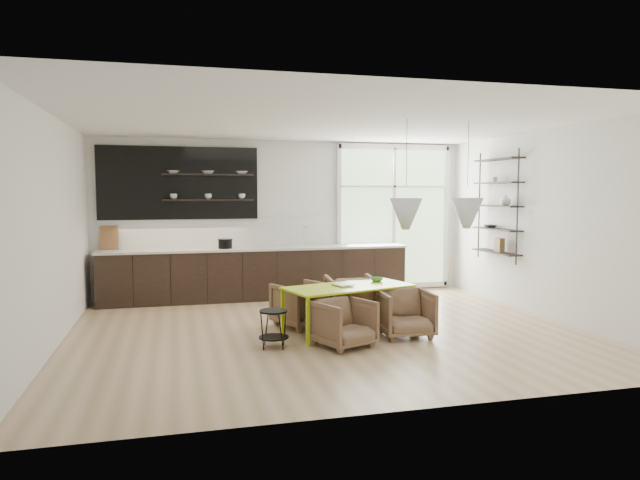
{
  "coord_description": "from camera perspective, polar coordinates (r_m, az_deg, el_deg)",
  "views": [
    {
      "loc": [
        -2.04,
        -7.57,
        1.94
      ],
      "look_at": [
        0.05,
        0.6,
        1.23
      ],
      "focal_mm": 32.0,
      "sensor_mm": 36.0,
      "label": 1
    }
  ],
  "objects": [
    {
      "name": "room",
      "position": [
        9.07,
        2.49,
        1.79
      ],
      "size": [
        7.02,
        6.01,
        2.91
      ],
      "color": "tan",
      "rests_on": "ground"
    },
    {
      "name": "kitchen_run",
      "position": [
        10.44,
        -6.8,
        -2.61
      ],
      "size": [
        5.54,
        0.69,
        2.75
      ],
      "color": "black",
      "rests_on": "ground"
    },
    {
      "name": "right_shelving",
      "position": [
        10.28,
        17.37,
        2.99
      ],
      "size": [
        0.26,
        1.22,
        1.9
      ],
      "color": "black",
      "rests_on": "ground"
    },
    {
      "name": "dining_table",
      "position": [
        7.93,
        2.86,
        -4.92
      ],
      "size": [
        1.91,
        1.24,
        0.64
      ],
      "rotation": [
        0.0,
        0.0,
        0.28
      ],
      "color": "#AACE0F",
      "rests_on": "ground"
    },
    {
      "name": "armchair_back_left",
      "position": [
        8.3,
        -1.87,
        -6.44
      ],
      "size": [
        0.92,
        0.93,
        0.64
      ],
      "primitive_type": "imported",
      "rotation": [
        0.0,
        0.0,
        3.58
      ],
      "color": "brown",
      "rests_on": "ground"
    },
    {
      "name": "armchair_back_right",
      "position": [
        8.8,
        3.05,
        -5.71
      ],
      "size": [
        0.78,
        0.8,
        0.67
      ],
      "primitive_type": "imported",
      "rotation": [
        0.0,
        0.0,
        3.05
      ],
      "color": "brown",
      "rests_on": "ground"
    },
    {
      "name": "armchair_front_left",
      "position": [
        7.22,
        2.4,
        -8.32
      ],
      "size": [
        0.84,
        0.85,
        0.6
      ],
      "primitive_type": "imported",
      "rotation": [
        0.0,
        0.0,
        0.39
      ],
      "color": "brown",
      "rests_on": "ground"
    },
    {
      "name": "armchair_front_right",
      "position": [
        7.79,
        8.55,
        -7.27
      ],
      "size": [
        0.72,
        0.73,
        0.63
      ],
      "primitive_type": "imported",
      "rotation": [
        0.0,
        0.0,
        -0.07
      ],
      "color": "brown",
      "rests_on": "ground"
    },
    {
      "name": "wire_stool",
      "position": [
        7.19,
        -4.66,
        -8.33
      ],
      "size": [
        0.38,
        0.38,
        0.47
      ],
      "rotation": [
        0.0,
        0.0,
        0.39
      ],
      "color": "black",
      "rests_on": "ground"
    },
    {
      "name": "table_book",
      "position": [
        7.88,
        1.59,
        -4.55
      ],
      "size": [
        0.29,
        0.35,
        0.03
      ],
      "primitive_type": "imported",
      "rotation": [
        0.0,
        0.0,
        0.27
      ],
      "color": "white",
      "rests_on": "dining_table"
    },
    {
      "name": "table_bowl",
      "position": [
        8.35,
        5.7,
        -3.93
      ],
      "size": [
        0.25,
        0.25,
        0.06
      ],
      "primitive_type": "imported",
      "rotation": [
        0.0,
        0.0,
        0.53
      ],
      "color": "#4E8B52",
      "rests_on": "dining_table"
    }
  ]
}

